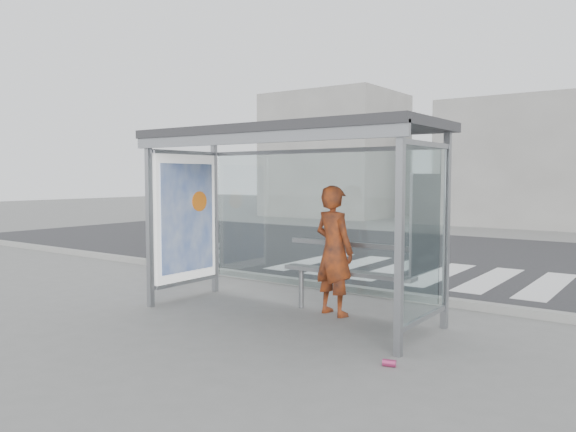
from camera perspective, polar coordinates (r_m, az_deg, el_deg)
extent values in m
plane|color=slate|center=(7.93, -0.18, -10.18)|extent=(80.00, 80.00, 0.00)
cube|color=#272729|center=(14.11, 16.76, -4.07)|extent=(30.00, 10.00, 0.01)
cube|color=gray|center=(9.53, 6.77, -7.42)|extent=(30.00, 0.18, 0.12)
cube|color=silver|center=(12.96, 2.53, -4.62)|extent=(0.55, 3.00, 0.00)
cube|color=silver|center=(12.45, 6.40, -4.99)|extent=(0.55, 3.00, 0.00)
cube|color=silver|center=(12.00, 10.59, -5.38)|extent=(0.55, 3.00, 0.00)
cube|color=silver|center=(11.62, 15.08, -5.76)|extent=(0.55, 3.00, 0.00)
cube|color=silver|center=(11.31, 19.85, -6.12)|extent=(0.55, 3.00, 0.00)
cube|color=silver|center=(11.09, 24.86, -6.45)|extent=(0.55, 3.00, 0.00)
cube|color=gray|center=(8.57, -13.89, -0.76)|extent=(0.08, 0.08, 2.50)
cube|color=gray|center=(6.11, 11.26, -2.59)|extent=(0.08, 0.08, 2.50)
cube|color=gray|center=(9.53, -7.48, -0.20)|extent=(0.08, 0.08, 2.50)
cube|color=gray|center=(7.40, 15.75, -1.52)|extent=(0.08, 0.08, 2.50)
cube|color=#2D2D30|center=(7.71, -0.18, 8.59)|extent=(4.25, 1.65, 0.12)
cube|color=gray|center=(7.11, -3.81, 8.08)|extent=(4.25, 0.06, 0.18)
cube|color=white|center=(8.29, 2.66, -0.45)|extent=(3.80, 0.02, 2.00)
cube|color=white|center=(9.03, -10.52, -0.15)|extent=(0.15, 1.25, 2.00)
cube|color=#3257B4|center=(8.97, -10.14, -0.17)|extent=(0.01, 1.10, 1.70)
cylinder|color=orange|center=(9.12, -8.99, 1.48)|extent=(0.02, 0.32, 0.32)
cube|color=white|center=(6.75, 13.73, -1.58)|extent=(0.03, 1.25, 2.00)
cube|color=beige|center=(6.80, 13.66, -0.69)|extent=(0.03, 0.86, 1.16)
cube|color=gray|center=(28.26, 4.81, 6.13)|extent=(6.00, 5.00, 6.00)
cube|color=gray|center=(24.65, 25.25, 4.91)|extent=(8.00, 5.00, 5.00)
imported|color=orange|center=(7.90, 4.68, -3.52)|extent=(0.75, 0.59, 1.82)
cube|color=slate|center=(7.94, 5.99, -5.72)|extent=(1.98, 0.24, 0.06)
cylinder|color=slate|center=(8.40, 1.36, -7.36)|extent=(0.08, 0.08, 0.58)
cylinder|color=slate|center=(7.65, 11.05, -8.55)|extent=(0.08, 0.08, 0.58)
cube|color=slate|center=(7.96, 6.33, -2.89)|extent=(1.98, 0.04, 0.07)
cylinder|color=#D33E79|center=(6.03, 10.25, -14.48)|extent=(0.15, 0.11, 0.07)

